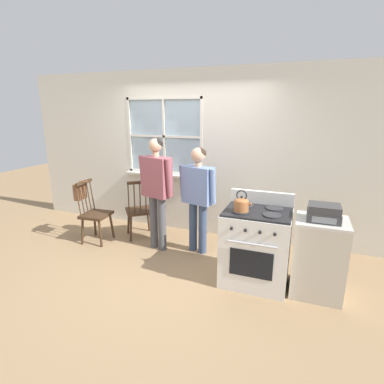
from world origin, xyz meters
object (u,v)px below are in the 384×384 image
at_px(chair_near_wall, 139,211).
at_px(stereo, 324,213).
at_px(potted_plant, 155,170).
at_px(side_counter, 318,257).
at_px(handbag, 80,191).
at_px(kettle, 241,204).
at_px(stove, 256,246).
at_px(person_teen_center, 198,190).
at_px(chair_by_window, 95,214).
at_px(person_elderly_left, 157,184).

distance_m(chair_near_wall, stereo, 2.86).
height_order(potted_plant, side_counter, potted_plant).
bearing_deg(potted_plant, handbag, -133.08).
bearing_deg(potted_plant, kettle, -36.55).
height_order(stove, stereo, stove).
distance_m(potted_plant, handbag, 1.28).
distance_m(kettle, potted_plant, 2.23).
distance_m(chair_near_wall, side_counter, 2.80).
distance_m(person_teen_center, kettle, 1.01).
relative_size(handbag, side_counter, 0.34).
bearing_deg(stereo, handbag, 175.18).
bearing_deg(potted_plant, stereo, -24.53).
bearing_deg(potted_plant, side_counter, -24.16).
bearing_deg(stove, stereo, -1.62).
xyz_separation_m(stove, stereo, (0.70, -0.02, 0.51)).
distance_m(kettle, handbag, 2.69).
height_order(chair_near_wall, person_teen_center, person_teen_center).
distance_m(stove, handbag, 2.86).
bearing_deg(stove, chair_near_wall, 160.92).
distance_m(chair_near_wall, handbag, 0.98).
xyz_separation_m(chair_near_wall, potted_plant, (0.05, 0.50, 0.61)).
bearing_deg(chair_by_window, chair_near_wall, -59.82).
xyz_separation_m(chair_near_wall, person_elderly_left, (0.48, -0.28, 0.56)).
bearing_deg(handbag, stove, -5.61).
height_order(person_teen_center, kettle, person_teen_center).
bearing_deg(stove, side_counter, 0.08).
xyz_separation_m(person_teen_center, side_counter, (1.63, -0.53, -0.50)).
distance_m(chair_by_window, handbag, 0.44).
distance_m(chair_by_window, chair_near_wall, 0.70).
distance_m(chair_near_wall, kettle, 2.10).
height_order(stove, potted_plant, potted_plant).
bearing_deg(kettle, chair_near_wall, 155.78).
relative_size(chair_by_window, stereo, 2.92).
relative_size(person_teen_center, stove, 1.44).
relative_size(chair_by_window, person_elderly_left, 0.59).
bearing_deg(handbag, chair_near_wall, 27.40).
bearing_deg(stereo, kettle, -172.73).
bearing_deg(chair_near_wall, potted_plant, -134.34).
relative_size(person_elderly_left, stereo, 4.93).
bearing_deg(stereo, side_counter, 90.00).
relative_size(chair_by_window, chair_near_wall, 1.00).
relative_size(chair_by_window, potted_plant, 4.37).
distance_m(side_counter, stereo, 0.54).
bearing_deg(chair_by_window, side_counter, -99.75).
xyz_separation_m(chair_by_window, kettle, (2.42, -0.43, 0.57)).
distance_m(chair_by_window, person_teen_center, 1.75).
bearing_deg(person_elderly_left, stereo, 4.96).
xyz_separation_m(kettle, handbag, (-2.65, 0.41, -0.20)).
bearing_deg(handbag, potted_plant, 46.92).
xyz_separation_m(chair_near_wall, stove, (2.02, -0.70, 0.02)).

